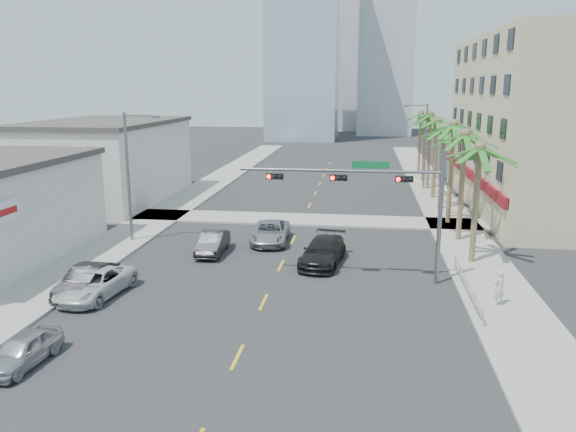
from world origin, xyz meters
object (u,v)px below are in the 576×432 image
object	(u,v)px
traffic_signal_mast	(381,193)
car_parked_far	(96,283)
car_lane_center	(270,232)
car_lane_right	(323,251)
pedestrian	(499,287)
car_parked_near	(23,350)
car_parked_mid	(87,280)
car_lane_left	(213,243)

from	to	relation	value
traffic_signal_mast	car_parked_far	world-z (taller)	traffic_signal_mast
car_lane_center	traffic_signal_mast	bearing A→B (deg)	-47.41
traffic_signal_mast	car_lane_center	xyz separation A→B (m)	(-7.28, 7.18, -4.33)
car_parked_far	traffic_signal_mast	bearing A→B (deg)	23.87
traffic_signal_mast	car_lane_right	bearing A→B (deg)	139.88
traffic_signal_mast	pedestrian	distance (m)	7.73
car_parked_far	car_lane_center	distance (m)	13.62
car_lane_center	car_lane_right	bearing A→B (deg)	-50.61
car_parked_near	car_parked_mid	bearing A→B (deg)	104.35
car_parked_near	car_lane_center	xyz separation A→B (m)	(6.64, 18.90, 0.10)
traffic_signal_mast	car_lane_right	size ratio (longest dim) A/B	2.04
car_parked_far	car_lane_right	world-z (taller)	car_lane_right
car_parked_mid	car_parked_far	bearing A→B (deg)	-20.89
car_parked_near	car_lane_right	size ratio (longest dim) A/B	0.68
car_lane_center	car_lane_right	size ratio (longest dim) A/B	0.97
car_parked_far	pedestrian	world-z (taller)	pedestrian
car_parked_near	car_parked_mid	world-z (taller)	car_parked_mid
car_parked_near	car_lane_left	world-z (taller)	car_lane_left
car_lane_left	car_parked_near	bearing A→B (deg)	-103.97
car_parked_mid	car_lane_right	size ratio (longest dim) A/B	0.83
car_parked_mid	traffic_signal_mast	bearing A→B (deg)	17.46
traffic_signal_mast	car_parked_mid	distance (m)	16.30
car_parked_mid	car_lane_right	xyz separation A→B (m)	(11.91, 6.82, 0.05)
car_parked_mid	car_lane_left	world-z (taller)	car_parked_mid
car_parked_far	car_lane_center	xyz separation A→B (m)	(7.27, 11.51, 0.02)
traffic_signal_mast	pedestrian	bearing A→B (deg)	-27.68
car_parked_near	pedestrian	distance (m)	21.58
car_parked_mid	car_lane_left	xyz separation A→B (m)	(4.60, 8.09, -0.03)
traffic_signal_mast	car_parked_far	size ratio (longest dim) A/B	2.18
car_parked_near	car_parked_mid	size ratio (longest dim) A/B	0.82
car_parked_far	car_lane_left	distance (m)	9.26
traffic_signal_mast	car_parked_mid	bearing A→B (deg)	-165.02
car_lane_center	pedestrian	size ratio (longest dim) A/B	2.99
car_parked_near	car_lane_left	distance (m)	16.10
car_lane_left	car_parked_far	bearing A→B (deg)	-117.37
traffic_signal_mast	car_parked_mid	xyz separation A→B (m)	(-15.18, -4.06, -4.32)
car_parked_near	pedestrian	bearing A→B (deg)	28.70
traffic_signal_mast	car_lane_center	distance (m)	11.11
traffic_signal_mast	car_parked_near	xyz separation A→B (m)	(-13.93, -11.72, -4.43)
car_parked_near	car_parked_far	xyz separation A→B (m)	(-0.62, 7.39, 0.08)
car_lane_right	car_parked_far	bearing A→B (deg)	-140.04
car_parked_far	pedestrian	bearing A→B (deg)	10.86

